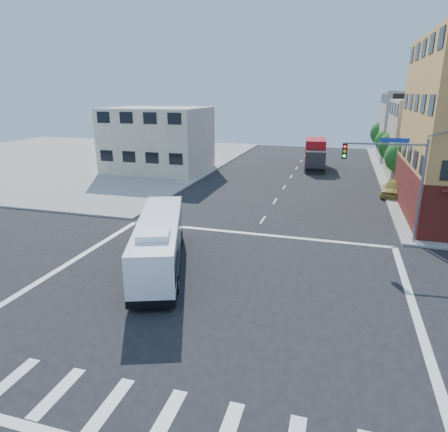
% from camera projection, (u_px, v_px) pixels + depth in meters
% --- Properties ---
extents(ground, '(120.00, 120.00, 0.00)m').
position_uv_depth(ground, '(213.00, 295.00, 20.08)').
color(ground, black).
rests_on(ground, ground).
extents(sidewalk_nw, '(50.00, 50.00, 0.15)m').
position_uv_depth(sidewalk_nw, '(67.00, 158.00, 61.54)').
color(sidewalk_nw, '#99968E').
rests_on(sidewalk_nw, ground).
extents(building_east_near, '(12.06, 10.06, 9.00)m').
position_uv_depth(building_east_near, '(446.00, 141.00, 45.35)').
color(building_east_near, '#B8A58D').
rests_on(building_east_near, ground).
extents(building_east_far, '(12.06, 10.06, 10.00)m').
position_uv_depth(building_east_far, '(425.00, 127.00, 58.03)').
color(building_east_far, '#A8A9A3').
rests_on(building_east_far, ground).
extents(building_west, '(12.06, 10.06, 8.00)m').
position_uv_depth(building_west, '(158.00, 140.00, 50.95)').
color(building_west, beige).
rests_on(building_west, ground).
extents(signal_mast_ne, '(7.91, 1.13, 8.07)m').
position_uv_depth(signal_mast_ne, '(396.00, 169.00, 25.91)').
color(signal_mast_ne, slate).
rests_on(signal_mast_ne, ground).
extents(street_tree_a, '(3.60, 3.60, 5.53)m').
position_uv_depth(street_tree_a, '(404.00, 155.00, 41.43)').
color(street_tree_a, '#342113').
rests_on(street_tree_a, ground).
extents(street_tree_b, '(3.80, 3.80, 5.79)m').
position_uv_depth(street_tree_b, '(395.00, 144.00, 48.71)').
color(street_tree_b, '#342113').
rests_on(street_tree_b, ground).
extents(street_tree_c, '(3.40, 3.40, 5.29)m').
position_uv_depth(street_tree_c, '(389.00, 139.00, 56.14)').
color(street_tree_c, '#342113').
rests_on(street_tree_c, ground).
extents(street_tree_d, '(4.00, 4.00, 6.03)m').
position_uv_depth(street_tree_d, '(384.00, 131.00, 63.35)').
color(street_tree_d, '#342113').
rests_on(street_tree_d, ground).
extents(transit_bus, '(5.86, 10.83, 3.17)m').
position_uv_depth(transit_bus, '(159.00, 242.00, 22.97)').
color(transit_bus, black).
rests_on(transit_bus, ground).
extents(box_truck, '(3.24, 8.67, 3.81)m').
position_uv_depth(box_truck, '(315.00, 155.00, 53.16)').
color(box_truck, '#29292E').
rests_on(box_truck, ground).
extents(parked_car, '(2.82, 5.04, 1.62)m').
position_uv_depth(parked_car, '(393.00, 188.00, 39.18)').
color(parked_car, '#C4B751').
rests_on(parked_car, ground).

